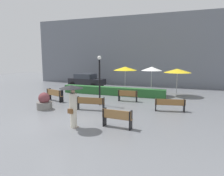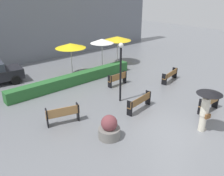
{
  "view_description": "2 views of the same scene",
  "coord_description": "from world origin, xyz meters",
  "px_view_note": "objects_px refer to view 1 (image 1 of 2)",
  "views": [
    {
      "loc": [
        6.0,
        -8.99,
        3.41
      ],
      "look_at": [
        0.97,
        4.4,
        1.29
      ],
      "focal_mm": 32.79,
      "sensor_mm": 36.0,
      "label": 1
    },
    {
      "loc": [
        -8.63,
        -4.92,
        6.3
      ],
      "look_at": [
        -0.54,
        4.39,
        0.98
      ],
      "focal_mm": 37.25,
      "sensor_mm": 36.0,
      "label": 2
    }
  ],
  "objects_px": {
    "bench_back_row": "(128,95)",
    "patio_umbrella_yellow": "(125,69)",
    "bench_far_right": "(170,104)",
    "parked_car": "(86,80)",
    "lamp_post": "(100,75)",
    "patio_umbrella_yellow_far": "(177,71)",
    "patio_umbrella_white": "(152,69)",
    "pedestrian_with_umbrella": "(72,99)",
    "bench_near_right": "(117,117)",
    "bench_mid_center": "(90,102)",
    "bench_far_left": "(54,94)",
    "planter_pot": "(44,102)"
  },
  "relations": [
    {
      "from": "bench_far_left",
      "to": "lamp_post",
      "type": "distance_m",
      "value": 4.24
    },
    {
      "from": "bench_near_right",
      "to": "bench_far_right",
      "type": "xyz_separation_m",
      "value": [
        2.15,
        4.14,
        -0.06
      ]
    },
    {
      "from": "lamp_post",
      "to": "patio_umbrella_yellow",
      "type": "xyz_separation_m",
      "value": [
        0.19,
        5.66,
        0.17
      ]
    },
    {
      "from": "bench_far_right",
      "to": "patio_umbrella_white",
      "type": "xyz_separation_m",
      "value": [
        -2.11,
        5.26,
        1.94
      ]
    },
    {
      "from": "planter_pot",
      "to": "lamp_post",
      "type": "relative_size",
      "value": 0.32
    },
    {
      "from": "patio_umbrella_white",
      "to": "patio_umbrella_yellow_far",
      "type": "xyz_separation_m",
      "value": [
        2.19,
        0.57,
        -0.16
      ]
    },
    {
      "from": "bench_far_left",
      "to": "patio_umbrella_yellow_far",
      "type": "xyz_separation_m",
      "value": [
        8.91,
        5.8,
        1.71
      ]
    },
    {
      "from": "patio_umbrella_white",
      "to": "bench_mid_center",
      "type": "bearing_deg",
      "value": -112.33
    },
    {
      "from": "bench_mid_center",
      "to": "patio_umbrella_yellow",
      "type": "relative_size",
      "value": 0.74
    },
    {
      "from": "planter_pot",
      "to": "lamp_post",
      "type": "xyz_separation_m",
      "value": [
        2.95,
        2.44,
        1.72
      ]
    },
    {
      "from": "bench_near_right",
      "to": "bench_far_left",
      "type": "height_order",
      "value": "bench_far_left"
    },
    {
      "from": "pedestrian_with_umbrella",
      "to": "bench_far_left",
      "type": "bearing_deg",
      "value": 133.42
    },
    {
      "from": "patio_umbrella_yellow",
      "to": "bench_near_right",
      "type": "bearing_deg",
      "value": -75.23
    },
    {
      "from": "bench_back_row",
      "to": "pedestrian_with_umbrella",
      "type": "bearing_deg",
      "value": -96.48
    },
    {
      "from": "bench_back_row",
      "to": "patio_umbrella_yellow",
      "type": "relative_size",
      "value": 0.6
    },
    {
      "from": "bench_mid_center",
      "to": "lamp_post",
      "type": "distance_m",
      "value": 2.3
    },
    {
      "from": "bench_far_left",
      "to": "bench_back_row",
      "type": "xyz_separation_m",
      "value": [
        5.45,
        1.93,
        -0.04
      ]
    },
    {
      "from": "bench_near_right",
      "to": "bench_back_row",
      "type": "xyz_separation_m",
      "value": [
        -1.24,
        6.1,
        -0.02
      ]
    },
    {
      "from": "patio_umbrella_yellow_far",
      "to": "parked_car",
      "type": "distance_m",
      "value": 10.46
    },
    {
      "from": "bench_mid_center",
      "to": "patio_umbrella_yellow",
      "type": "distance_m",
      "value": 7.46
    },
    {
      "from": "bench_near_right",
      "to": "lamp_post",
      "type": "height_order",
      "value": "lamp_post"
    },
    {
      "from": "bench_near_right",
      "to": "lamp_post",
      "type": "xyz_separation_m",
      "value": [
        -2.78,
        4.18,
        1.66
      ]
    },
    {
      "from": "bench_near_right",
      "to": "pedestrian_with_umbrella",
      "type": "bearing_deg",
      "value": -159.08
    },
    {
      "from": "bench_far_left",
      "to": "parked_car",
      "type": "relative_size",
      "value": 0.39
    },
    {
      "from": "pedestrian_with_umbrella",
      "to": "parked_car",
      "type": "height_order",
      "value": "pedestrian_with_umbrella"
    },
    {
      "from": "bench_far_right",
      "to": "bench_back_row",
      "type": "distance_m",
      "value": 3.91
    },
    {
      "from": "bench_far_right",
      "to": "lamp_post",
      "type": "bearing_deg",
      "value": 179.54
    },
    {
      "from": "bench_far_right",
      "to": "patio_umbrella_yellow_far",
      "type": "height_order",
      "value": "patio_umbrella_yellow_far"
    },
    {
      "from": "lamp_post",
      "to": "patio_umbrella_white",
      "type": "relative_size",
      "value": 1.36
    },
    {
      "from": "bench_far_right",
      "to": "pedestrian_with_umbrella",
      "type": "distance_m",
      "value": 6.51
    },
    {
      "from": "lamp_post",
      "to": "patio_umbrella_white",
      "type": "xyz_separation_m",
      "value": [
        2.81,
        5.22,
        0.22
      ]
    },
    {
      "from": "bench_back_row",
      "to": "patio_umbrella_yellow",
      "type": "bearing_deg",
      "value": 109.97
    },
    {
      "from": "lamp_post",
      "to": "parked_car",
      "type": "distance_m",
      "value": 9.46
    },
    {
      "from": "patio_umbrella_white",
      "to": "pedestrian_with_umbrella",
      "type": "bearing_deg",
      "value": -101.39
    },
    {
      "from": "bench_near_right",
      "to": "bench_far_left",
      "type": "bearing_deg",
      "value": 148.08
    },
    {
      "from": "bench_mid_center",
      "to": "bench_far_right",
      "type": "bearing_deg",
      "value": 17.32
    },
    {
      "from": "pedestrian_with_umbrella",
      "to": "lamp_post",
      "type": "relative_size",
      "value": 0.6
    },
    {
      "from": "bench_back_row",
      "to": "lamp_post",
      "type": "bearing_deg",
      "value": -128.78
    },
    {
      "from": "bench_back_row",
      "to": "pedestrian_with_umbrella",
      "type": "xyz_separation_m",
      "value": [
        -0.78,
        -6.87,
        0.95
      ]
    },
    {
      "from": "bench_mid_center",
      "to": "planter_pot",
      "type": "xyz_separation_m",
      "value": [
        -2.97,
        -0.88,
        -0.03
      ]
    },
    {
      "from": "bench_back_row",
      "to": "pedestrian_with_umbrella",
      "type": "height_order",
      "value": "pedestrian_with_umbrella"
    },
    {
      "from": "lamp_post",
      "to": "patio_umbrella_yellow_far",
      "type": "distance_m",
      "value": 7.65
    },
    {
      "from": "patio_umbrella_yellow",
      "to": "patio_umbrella_yellow_far",
      "type": "relative_size",
      "value": 1.04
    },
    {
      "from": "bench_far_right",
      "to": "patio_umbrella_yellow_far",
      "type": "distance_m",
      "value": 6.09
    },
    {
      "from": "bench_far_left",
      "to": "bench_back_row",
      "type": "distance_m",
      "value": 5.79
    },
    {
      "from": "bench_back_row",
      "to": "patio_umbrella_yellow",
      "type": "height_order",
      "value": "patio_umbrella_yellow"
    },
    {
      "from": "bench_back_row",
      "to": "bench_far_left",
      "type": "bearing_deg",
      "value": -160.47
    },
    {
      "from": "bench_far_right",
      "to": "parked_car",
      "type": "relative_size",
      "value": 0.44
    },
    {
      "from": "bench_mid_center",
      "to": "planter_pot",
      "type": "distance_m",
      "value": 3.1
    },
    {
      "from": "patio_umbrella_yellow",
      "to": "patio_umbrella_white",
      "type": "relative_size",
      "value": 0.98
    }
  ]
}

